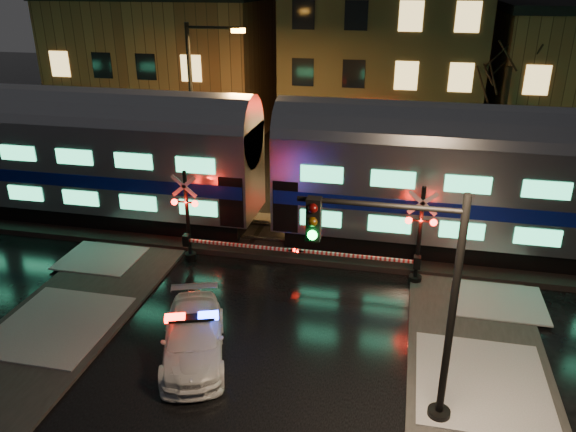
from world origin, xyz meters
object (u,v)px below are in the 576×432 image
object	(u,v)px
police_car	(193,337)
crossing_signal_left	(196,226)
traffic_light	(410,306)
crossing_signal_right	(408,245)
streetlight	(197,102)

from	to	relation	value
police_car	crossing_signal_left	size ratio (longest dim) A/B	0.90
police_car	traffic_light	xyz separation A→B (m)	(6.04, -1.20, 2.62)
police_car	crossing_signal_left	distance (m)	6.10
police_car	crossing_signal_right	size ratio (longest dim) A/B	0.89
crossing_signal_right	crossing_signal_left	bearing A→B (deg)	-179.99
traffic_light	streetlight	xyz separation A→B (m)	(-10.33, 13.59, 1.63)
crossing_signal_left	streetlight	xyz separation A→B (m)	(-2.26, 6.70, 3.37)
traffic_light	streetlight	distance (m)	17.14
crossing_signal_left	crossing_signal_right	bearing A→B (deg)	0.01
police_car	crossing_signal_left	xyz separation A→B (m)	(-2.02, 5.68, 0.88)
crossing_signal_right	crossing_signal_left	world-z (taller)	crossing_signal_right
police_car	traffic_light	bearing A→B (deg)	-30.38
police_car	traffic_light	distance (m)	6.70
police_car	crossing_signal_left	bearing A→B (deg)	90.45
crossing_signal_right	traffic_light	bearing A→B (deg)	-89.58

